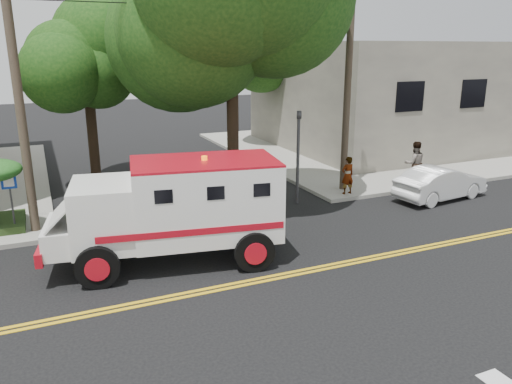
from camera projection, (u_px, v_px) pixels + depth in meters
name	position (u px, v px, depth m)	size (l,w,h in m)	color
ground	(270.00, 278.00, 13.14)	(100.00, 100.00, 0.00)	black
sidewalk_ne	(376.00, 147.00, 30.20)	(17.00, 17.00, 0.15)	gray
building_right	(395.00, 94.00, 30.37)	(14.00, 12.00, 6.00)	#69635A
utility_pole_left	(18.00, 94.00, 15.00)	(0.28, 0.28, 9.00)	#382D23
utility_pole_right	(348.00, 83.00, 19.77)	(0.28, 0.28, 9.00)	#382D23
tree_main	(246.00, 7.00, 17.35)	(6.08, 5.70, 9.85)	black
tree_left	(93.00, 51.00, 20.88)	(4.48, 4.20, 7.70)	black
tree_right	(293.00, 43.00, 28.73)	(4.80, 4.50, 8.20)	black
traffic_signal	(298.00, 147.00, 18.91)	(0.15, 0.18, 3.60)	#3F3F42
accessibility_sign	(11.00, 195.00, 15.79)	(0.45, 0.10, 2.02)	#3F3F42
armored_truck	(176.00, 206.00, 13.76)	(6.66, 3.42, 2.90)	white
parked_sedan	(441.00, 183.00, 19.86)	(1.41, 4.05, 1.33)	silver
pedestrian_a	(348.00, 175.00, 20.05)	(0.56, 0.37, 1.53)	gray
pedestrian_b	(414.00, 163.00, 21.30)	(0.92, 0.72, 1.90)	gray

